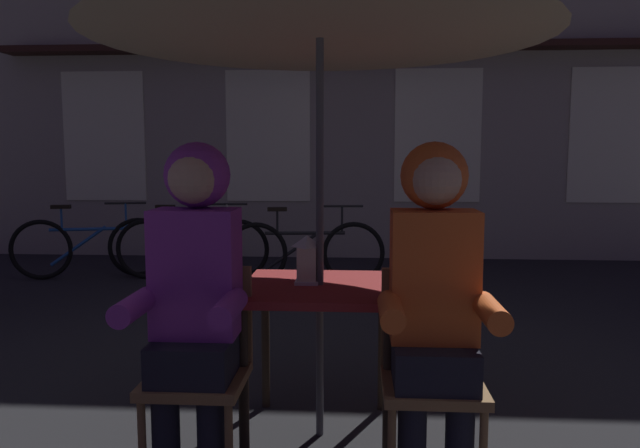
% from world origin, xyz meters
% --- Properties ---
extents(ground_plane, '(60.00, 60.00, 0.00)m').
position_xyz_m(ground_plane, '(0.00, 0.00, 0.00)').
color(ground_plane, '#232326').
extents(cafe_table, '(0.72, 0.72, 0.74)m').
position_xyz_m(cafe_table, '(0.00, 0.00, 0.64)').
color(cafe_table, maroon).
rests_on(cafe_table, ground_plane).
extents(lantern, '(0.11, 0.11, 0.23)m').
position_xyz_m(lantern, '(-0.06, 0.02, 0.86)').
color(lantern, white).
rests_on(lantern, cafe_table).
extents(chair_left, '(0.40, 0.40, 0.87)m').
position_xyz_m(chair_left, '(-0.48, -0.37, 0.49)').
color(chair_left, olive).
rests_on(chair_left, ground_plane).
extents(chair_right, '(0.40, 0.40, 0.87)m').
position_xyz_m(chair_right, '(0.48, -0.37, 0.49)').
color(chair_right, olive).
rests_on(chair_right, ground_plane).
extents(person_left_hooded, '(0.45, 0.56, 1.40)m').
position_xyz_m(person_left_hooded, '(-0.48, -0.43, 0.85)').
color(person_left_hooded, black).
rests_on(person_left_hooded, ground_plane).
extents(person_right_hooded, '(0.45, 0.56, 1.40)m').
position_xyz_m(person_right_hooded, '(0.48, -0.43, 0.85)').
color(person_right_hooded, black).
rests_on(person_right_hooded, ground_plane).
extents(shopfront_building, '(10.00, 0.93, 6.20)m').
position_xyz_m(shopfront_building, '(0.10, 5.40, 3.09)').
color(shopfront_building, '#9E9389').
rests_on(shopfront_building, ground_plane).
extents(bicycle_nearest, '(1.64, 0.46, 0.84)m').
position_xyz_m(bicycle_nearest, '(-2.77, 3.58, 0.35)').
color(bicycle_nearest, black).
rests_on(bicycle_nearest, ground_plane).
extents(bicycle_second, '(1.68, 0.14, 0.84)m').
position_xyz_m(bicycle_second, '(-1.63, 3.60, 0.35)').
color(bicycle_second, black).
rests_on(bicycle_second, ground_plane).
extents(bicycle_third, '(1.68, 0.21, 0.84)m').
position_xyz_m(bicycle_third, '(-0.38, 3.40, 0.35)').
color(bicycle_third, black).
rests_on(bicycle_third, ground_plane).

